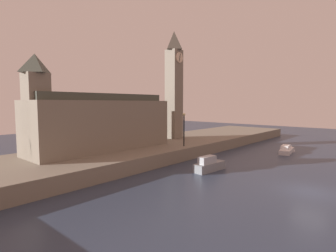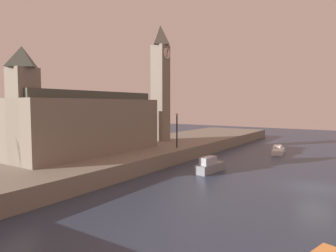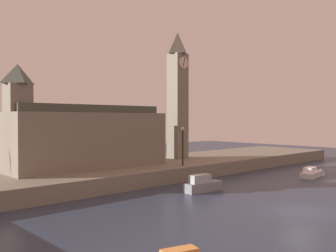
{
  "view_description": "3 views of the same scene",
  "coord_description": "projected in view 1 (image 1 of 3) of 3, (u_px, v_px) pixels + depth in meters",
  "views": [
    {
      "loc": [
        -22.47,
        -5.06,
        6.89
      ],
      "look_at": [
        2.08,
        16.58,
        4.07
      ],
      "focal_mm": 28.51,
      "sensor_mm": 36.0,
      "label": 1
    },
    {
      "loc": [
        -26.29,
        -3.39,
        6.66
      ],
      "look_at": [
        4.33,
        17.03,
        3.99
      ],
      "focal_mm": 32.37,
      "sensor_mm": 36.0,
      "label": 2
    },
    {
      "loc": [
        -24.83,
        -12.86,
        6.55
      ],
      "look_at": [
        1.63,
        15.45,
        5.8
      ],
      "focal_mm": 39.94,
      "sensor_mm": 36.0,
      "label": 3
    }
  ],
  "objects": [
    {
      "name": "boat_cruiser_grey",
      "position": [
        211.0,
        165.0,
        27.34
      ],
      "size": [
        4.46,
        1.6,
        1.59
      ],
      "color": "gray",
      "rests_on": "ground"
    },
    {
      "name": "boat_ferry_white",
      "position": [
        288.0,
        150.0,
        37.15
      ],
      "size": [
        4.94,
        1.94,
        1.34
      ],
      "color": "silver",
      "rests_on": "ground"
    },
    {
      "name": "parliament_hall",
      "position": [
        98.0,
        122.0,
        30.48
      ],
      "size": [
        16.85,
        5.24,
        9.99
      ],
      "color": "slate",
      "rests_on": "far_embankment"
    },
    {
      "name": "far_embankment",
      "position": [
        137.0,
        152.0,
        33.83
      ],
      "size": [
        70.0,
        12.0,
        1.5
      ],
      "primitive_type": "cube",
      "color": "slate",
      "rests_on": "ground"
    },
    {
      "name": "streetlamp",
      "position": [
        184.0,
        126.0,
        33.32
      ],
      "size": [
        0.36,
        0.36,
        4.15
      ],
      "color": "black",
      "rests_on": "far_embankment"
    },
    {
      "name": "clock_tower",
      "position": [
        174.0,
        84.0,
        40.38
      ],
      "size": [
        2.19,
        2.24,
        16.08
      ],
      "color": "slate",
      "rests_on": "far_embankment"
    },
    {
      "name": "ground_plane",
      "position": [
        310.0,
        192.0,
        20.72
      ],
      "size": [
        120.0,
        120.0,
        0.0
      ],
      "primitive_type": "plane",
      "color": "#2D384C"
    }
  ]
}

